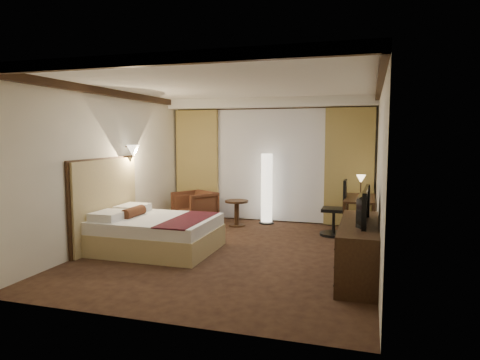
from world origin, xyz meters
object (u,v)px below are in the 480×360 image
(dresser, at_px, (359,250))
(television, at_px, (358,200))
(office_chair, at_px, (334,208))
(armchair, at_px, (195,206))
(floor_lamp, at_px, (267,189))
(desk, at_px, (359,217))
(side_table, at_px, (237,213))
(bed, at_px, (157,234))

(dresser, bearing_deg, television, 180.00)
(office_chair, bearing_deg, armchair, 175.50)
(dresser, bearing_deg, office_chair, 102.57)
(dresser, bearing_deg, floor_lamp, 123.28)
(dresser, distance_m, television, 0.68)
(floor_lamp, bearing_deg, desk, -18.81)
(armchair, relative_size, side_table, 1.42)
(bed, distance_m, television, 3.33)
(floor_lamp, relative_size, television, 1.44)
(bed, bearing_deg, television, -7.00)
(desk, bearing_deg, bed, -148.02)
(armchair, relative_size, desk, 0.63)
(armchair, bearing_deg, side_table, 32.55)
(armchair, height_order, dresser, armchair)
(dresser, bearing_deg, desk, 91.20)
(armchair, height_order, television, television)
(armchair, bearing_deg, dresser, -5.71)
(floor_lamp, relative_size, desk, 1.24)
(side_table, height_order, desk, desk)
(floor_lamp, bearing_deg, armchair, -163.15)
(office_chair, bearing_deg, bed, -143.89)
(floor_lamp, height_order, dresser, floor_lamp)
(side_table, distance_m, desk, 2.51)
(bed, xyz_separation_m, office_chair, (2.72, 1.94, 0.26))
(bed, xyz_separation_m, floor_lamp, (1.24, 2.66, 0.49))
(office_chair, xyz_separation_m, television, (0.49, -2.34, 0.51))
(office_chair, bearing_deg, floor_lamp, 154.81)
(floor_lamp, xyz_separation_m, television, (1.97, -3.05, 0.28))
(floor_lamp, relative_size, office_chair, 1.42)
(side_table, distance_m, floor_lamp, 0.85)
(bed, xyz_separation_m, television, (3.21, -0.39, 0.77))
(desk, height_order, television, television)
(side_table, bearing_deg, television, -46.20)
(armchair, distance_m, dresser, 4.36)
(side_table, relative_size, dresser, 0.29)
(armchair, xyz_separation_m, floor_lamp, (1.49, 0.45, 0.38))
(bed, height_order, dresser, dresser)
(armchair, distance_m, television, 4.38)
(television, bearing_deg, floor_lamp, 34.95)
(side_table, xyz_separation_m, office_chair, (2.03, -0.29, 0.27))
(bed, height_order, floor_lamp, floor_lamp)
(bed, bearing_deg, side_table, 72.78)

